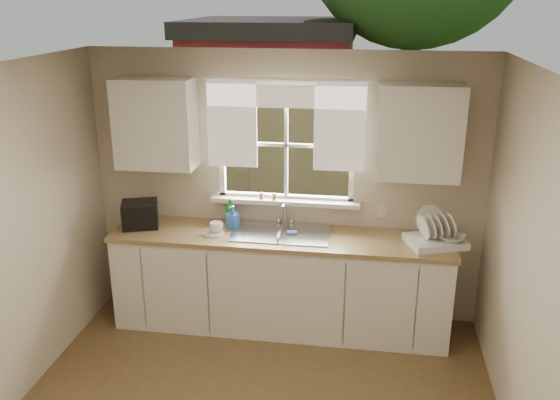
# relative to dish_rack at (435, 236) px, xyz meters

# --- Properties ---
(room_walls) EXTENTS (3.62, 4.02, 2.50)m
(room_walls) POSITION_rel_dish_rack_xyz_m (-1.34, -1.74, 0.25)
(room_walls) COLOR beige
(room_walls) RESTS_ON ground
(ceiling) EXTENTS (3.60, 4.00, 0.02)m
(ceiling) POSITION_rel_dish_rack_xyz_m (-1.34, -1.67, 1.52)
(ceiling) COLOR silver
(ceiling) RESTS_ON room_walls
(window) EXTENTS (1.38, 0.16, 1.06)m
(window) POSITION_rel_dish_rack_xyz_m (-1.34, 0.33, 0.50)
(window) COLOR white
(window) RESTS_ON room_walls
(curtains) EXTENTS (1.50, 0.03, 0.81)m
(curtains) POSITION_rel_dish_rack_xyz_m (-1.34, 0.28, 0.95)
(curtains) COLOR white
(curtains) RESTS_ON room_walls
(base_cabinets) EXTENTS (3.00, 0.62, 0.87)m
(base_cabinets) POSITION_rel_dish_rack_xyz_m (-1.34, 0.01, -0.55)
(base_cabinets) COLOR white
(base_cabinets) RESTS_ON ground
(countertop) EXTENTS (3.04, 0.65, 0.04)m
(countertop) POSITION_rel_dish_rack_xyz_m (-1.34, 0.01, -0.09)
(countertop) COLOR #96774B
(countertop) RESTS_ON base_cabinets
(upper_cabinet_left) EXTENTS (0.70, 0.33, 0.80)m
(upper_cabinet_left) POSITION_rel_dish_rack_xyz_m (-2.49, 0.15, 0.87)
(upper_cabinet_left) COLOR white
(upper_cabinet_left) RESTS_ON room_walls
(upper_cabinet_right) EXTENTS (0.70, 0.33, 0.80)m
(upper_cabinet_right) POSITION_rel_dish_rack_xyz_m (-0.19, 0.15, 0.87)
(upper_cabinet_right) COLOR white
(upper_cabinet_right) RESTS_ON room_walls
(wall_outlet) EXTENTS (0.08, 0.01, 0.12)m
(wall_outlet) POSITION_rel_dish_rack_xyz_m (-0.46, 0.31, 0.10)
(wall_outlet) COLOR beige
(wall_outlet) RESTS_ON room_walls
(sill_jars) EXTENTS (0.16, 0.04, 0.06)m
(sill_jars) POSITION_rel_dish_rack_xyz_m (-1.50, 0.27, 0.20)
(sill_jars) COLOR brown
(sill_jars) RESTS_ON window
(sink) EXTENTS (0.88, 0.52, 0.40)m
(sink) POSITION_rel_dish_rack_xyz_m (-1.34, 0.04, -0.15)
(sink) COLOR #B7B7BC
(sink) RESTS_ON countertop
(dish_rack) EXTENTS (0.56, 0.49, 0.31)m
(dish_rack) POSITION_rel_dish_rack_xyz_m (0.00, 0.00, 0.00)
(dish_rack) COLOR white
(dish_rack) RESTS_ON countertop
(bowl) EXTENTS (0.28, 0.28, 0.05)m
(bowl) POSITION_rel_dish_rack_xyz_m (0.13, -0.05, 0.01)
(bowl) COLOR beige
(bowl) RESTS_ON dish_rack
(soap_bottle_a) EXTENTS (0.13, 0.13, 0.26)m
(soap_bottle_a) POSITION_rel_dish_rack_xyz_m (-1.85, 0.22, 0.05)
(soap_bottle_a) COLOR #2D8B2E
(soap_bottle_a) RESTS_ON countertop
(soap_bottle_b) EXTENTS (0.12, 0.12, 0.21)m
(soap_bottle_b) POSITION_rel_dish_rack_xyz_m (-1.80, 0.12, 0.03)
(soap_bottle_b) COLOR #2E63AC
(soap_bottle_b) RESTS_ON countertop
(soap_bottle_c) EXTENTS (0.14, 0.14, 0.16)m
(soap_bottle_c) POSITION_rel_dish_rack_xyz_m (-2.64, 0.11, 0.00)
(soap_bottle_c) COLOR beige
(soap_bottle_c) RESTS_ON countertop
(saucer) EXTENTS (0.19, 0.19, 0.01)m
(saucer) POSITION_rel_dish_rack_xyz_m (-1.94, -0.07, -0.07)
(saucer) COLOR beige
(saucer) RESTS_ON countertop
(cup) EXTENTS (0.15, 0.15, 0.10)m
(cup) POSITION_rel_dish_rack_xyz_m (-1.92, -0.02, -0.03)
(cup) COLOR white
(cup) RESTS_ON countertop
(black_appliance) EXTENTS (0.39, 0.36, 0.23)m
(black_appliance) POSITION_rel_dish_rack_xyz_m (-2.65, 0.03, 0.04)
(black_appliance) COLOR black
(black_appliance) RESTS_ON countertop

